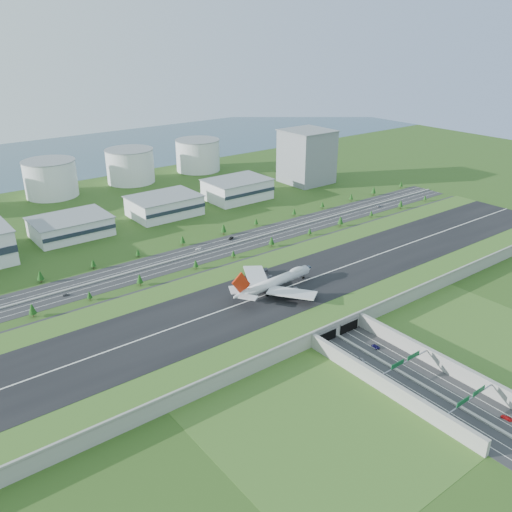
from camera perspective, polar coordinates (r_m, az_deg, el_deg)
ground at (r=334.43m, az=2.43°, el=-4.84°), size 1200.00×1200.00×0.00m
airfield_deck at (r=332.46m, az=2.46°, el=-4.22°), size 520.00×100.00×9.20m
underpass_road at (r=275.40m, az=16.08°, el=-11.76°), size 38.80×120.40×8.00m
sign_gantry_near at (r=275.50m, az=15.43°, el=-10.78°), size 38.70×0.70×9.80m
sign_gantry_far at (r=260.76m, az=21.63°, el=-13.85°), size 38.70×0.70×9.80m
north_expressway at (r=404.57m, az=-6.20°, el=0.21°), size 560.00×36.00×0.12m
tree_row at (r=402.89m, az=-6.34°, el=0.81°), size 507.53×48.72×8.45m
hangar_mid_a at (r=460.44m, az=-18.92°, el=2.93°), size 58.00×42.00×15.00m
hangar_mid_b at (r=491.09m, az=-9.62°, el=5.24°), size 58.00×42.00×17.00m
hangar_mid_c at (r=530.85m, az=-1.98°, el=7.02°), size 58.00×42.00×19.00m
office_tower at (r=588.41m, az=5.36°, el=10.36°), size 46.00×46.00×55.00m
fuel_tank_b at (r=574.79m, az=-20.80°, el=7.62°), size 50.00×50.00×35.00m
fuel_tank_c at (r=603.40m, az=-13.09°, el=9.21°), size 50.00×50.00×35.00m
fuel_tank_d at (r=642.07m, az=-6.14°, el=10.49°), size 50.00×50.00×35.00m
bay_water at (r=747.41m, az=-22.15°, el=9.36°), size 1200.00×260.00×0.06m
boeing_747 at (r=328.06m, az=2.02°, el=-2.72°), size 65.75×61.99×20.32m
car_0 at (r=283.37m, az=11.10°, el=-10.73°), size 3.11×5.32×1.70m
car_1 at (r=263.07m, az=17.30°, el=-14.44°), size 2.42×5.22×1.66m
car_2 at (r=296.16m, az=12.47°, el=-9.27°), size 2.82×5.17×1.38m
car_3 at (r=266.69m, az=24.88°, el=-15.19°), size 2.56×5.23×1.46m
car_4 at (r=361.23m, az=-19.37°, el=-3.86°), size 4.28×2.21×1.39m
car_5 at (r=430.30m, az=-2.65°, el=1.89°), size 5.49×3.84×1.72m
car_6 at (r=521.47m, az=12.79°, el=5.16°), size 5.75×3.35×1.51m
car_7 at (r=411.82m, az=-6.11°, el=0.74°), size 4.94×3.04×1.34m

